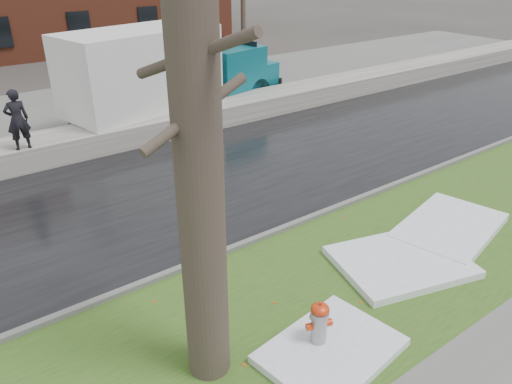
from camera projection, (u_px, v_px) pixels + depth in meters
ground at (282, 264)px, 10.48m from camera, size 120.00×120.00×0.00m
verge at (323, 293)px, 9.57m from camera, size 60.00×4.50×0.04m
road at (178, 188)px, 13.71m from camera, size 60.00×7.00×0.03m
parking_lot at (75, 113)px, 19.83m from camera, size 60.00×9.00×0.03m
curb at (254, 240)px, 11.17m from camera, size 60.00×0.15×0.14m
snowbank at (117, 134)px, 16.57m from camera, size 60.00×1.60×0.75m
fire_hydrant at (319, 324)px, 8.04m from camera, size 0.46×0.43×0.92m
tree at (196, 120)px, 6.09m from camera, size 1.67×1.96×8.04m
box_truck at (167, 72)px, 18.24m from camera, size 10.59×4.11×3.50m
worker at (17, 120)px, 13.98m from camera, size 0.64×0.42×1.75m
snow_patch_near at (401, 262)px, 10.33m from camera, size 3.04×2.63×0.16m
snow_patch_far at (331, 350)px, 8.08m from camera, size 2.39×1.88×0.14m
snow_patch_side at (449, 227)px, 11.58m from camera, size 3.13×2.37×0.18m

